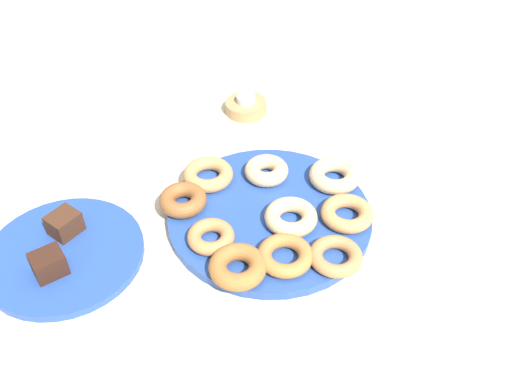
# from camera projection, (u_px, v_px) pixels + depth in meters

# --- Properties ---
(ground_plane) EXTENTS (2.40, 2.40, 0.00)m
(ground_plane) POSITION_uv_depth(u_px,v_px,m) (269.00, 219.00, 1.00)
(ground_plane) COLOR beige
(donut_plate) EXTENTS (0.36, 0.36, 0.02)m
(donut_plate) POSITION_uv_depth(u_px,v_px,m) (270.00, 215.00, 0.99)
(donut_plate) COLOR #284C9E
(donut_plate) RESTS_ON ground_plane
(donut_0) EXTENTS (0.11, 0.11, 0.03)m
(donut_0) POSITION_uv_depth(u_px,v_px,m) (292.00, 216.00, 0.96)
(donut_0) COLOR #EABC84
(donut_0) RESTS_ON donut_plate
(donut_1) EXTENTS (0.12, 0.12, 0.02)m
(donut_1) POSITION_uv_depth(u_px,v_px,m) (285.00, 255.00, 0.90)
(donut_1) COLOR #BC7A3D
(donut_1) RESTS_ON donut_plate
(donut_2) EXTENTS (0.13, 0.13, 0.03)m
(donut_2) POSITION_uv_depth(u_px,v_px,m) (334.00, 176.00, 1.04)
(donut_2) COLOR #EABC84
(donut_2) RESTS_ON donut_plate
(donut_3) EXTENTS (0.11, 0.11, 0.03)m
(donut_3) POSITION_uv_depth(u_px,v_px,m) (266.00, 171.00, 1.05)
(donut_3) COLOR #EABC84
(donut_3) RESTS_ON donut_plate
(donut_4) EXTENTS (0.11, 0.11, 0.02)m
(donut_4) POSITION_uv_depth(u_px,v_px,m) (211.00, 237.00, 0.93)
(donut_4) COLOR #C6844C
(donut_4) RESTS_ON donut_plate
(donut_5) EXTENTS (0.11, 0.11, 0.02)m
(donut_5) POSITION_uv_depth(u_px,v_px,m) (347.00, 213.00, 0.97)
(donut_5) COLOR tan
(donut_5) RESTS_ON donut_plate
(donut_6) EXTENTS (0.11, 0.11, 0.03)m
(donut_6) POSITION_uv_depth(u_px,v_px,m) (183.00, 200.00, 0.99)
(donut_6) COLOR #995B2D
(donut_6) RESTS_ON donut_plate
(donut_7) EXTENTS (0.12, 0.12, 0.02)m
(donut_7) POSITION_uv_depth(u_px,v_px,m) (336.00, 256.00, 0.90)
(donut_7) COLOR #C6844C
(donut_7) RESTS_ON donut_plate
(donut_8) EXTENTS (0.12, 0.12, 0.03)m
(donut_8) POSITION_uv_depth(u_px,v_px,m) (208.00, 175.00, 1.04)
(donut_8) COLOR tan
(donut_8) RESTS_ON donut_plate
(donut_9) EXTENTS (0.12, 0.12, 0.03)m
(donut_9) POSITION_uv_depth(u_px,v_px,m) (238.00, 267.00, 0.88)
(donut_9) COLOR #AD6B33
(donut_9) RESTS_ON donut_plate
(cake_plate) EXTENTS (0.26, 0.26, 0.01)m
(cake_plate) POSITION_uv_depth(u_px,v_px,m) (65.00, 254.00, 0.93)
(cake_plate) COLOR #284C9E
(cake_plate) RESTS_ON ground_plane
(brownie_near) EXTENTS (0.06, 0.06, 0.04)m
(brownie_near) POSITION_uv_depth(u_px,v_px,m) (49.00, 264.00, 0.88)
(brownie_near) COLOR #381E14
(brownie_near) RESTS_ON cake_plate
(brownie_far) EXTENTS (0.05, 0.04, 0.04)m
(brownie_far) POSITION_uv_depth(u_px,v_px,m) (64.00, 224.00, 0.94)
(brownie_far) COLOR #472819
(brownie_far) RESTS_ON cake_plate
(candle_holder) EXTENTS (0.09, 0.09, 0.03)m
(candle_holder) POSITION_uv_depth(u_px,v_px,m) (246.00, 107.00, 1.24)
(candle_holder) COLOR tan
(candle_holder) RESTS_ON ground_plane
(tealight) EXTENTS (0.04, 0.04, 0.01)m
(tealight) POSITION_uv_depth(u_px,v_px,m) (246.00, 99.00, 1.23)
(tealight) COLOR silver
(tealight) RESTS_ON candle_holder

